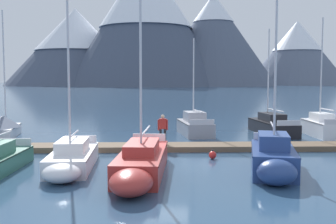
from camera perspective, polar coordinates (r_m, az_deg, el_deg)
name	(u,v)px	position (r m, az deg, el deg)	size (l,w,h in m)	color
ground_plane	(162,164)	(19.60, -0.85, -7.29)	(700.00, 700.00, 0.00)	#2D4C6B
mountain_west_summit	(76,44)	(236.50, -12.71, 9.17)	(77.51, 77.51, 42.69)	#424C60
mountain_central_massif	(146,16)	(220.92, -3.14, 13.14)	(83.83, 83.83, 68.00)	#424C60
mountain_shoulder_ridge	(213,39)	(226.21, 6.28, 10.06)	(68.43, 68.43, 49.30)	#4C566B
mountain_east_summit	(297,51)	(260.02, 17.49, 8.05)	(60.04, 60.04, 38.14)	slate
dock	(166,147)	(23.50, -0.23, -4.92)	(26.60, 4.02, 0.30)	brown
sailboat_nearest_berth	(5,126)	(30.93, -21.76, -1.87)	(2.92, 6.04, 8.81)	silver
sailboat_mid_dock_port	(71,158)	(18.88, -13.29, -6.25)	(2.40, 6.25, 8.65)	white
sailboat_mid_dock_starboard	(141,163)	(17.12, -3.83, -7.07)	(1.89, 7.60, 8.97)	#B2332D
sailboat_far_berth	(193,125)	(30.15, 3.54, -1.84)	(2.85, 5.99, 6.96)	#93939E
sailboat_outer_slip	(273,158)	(18.26, 14.46, -6.19)	(2.46, 5.76, 7.69)	navy
sailboat_end_of_dock	(270,125)	(31.44, 14.04, -1.75)	(2.81, 7.05, 7.74)	black
sailboat_last_slip	(319,126)	(31.34, 20.28, -1.82)	(1.93, 5.72, 8.33)	white
person_on_dock	(163,127)	(23.67, -0.73, -2.12)	(0.58, 0.28, 1.69)	#232328
mooring_buoy_inner_mooring	(213,155)	(20.98, 6.22, -5.97)	(0.39, 0.39, 0.47)	red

